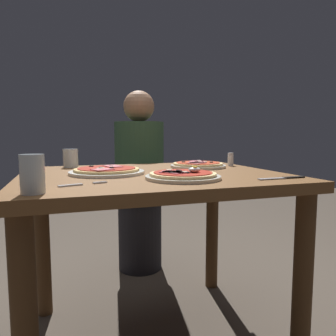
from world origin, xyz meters
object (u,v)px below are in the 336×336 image
pizza_foreground (183,175)px  dining_table (153,202)px  pizza_across_right (198,165)px  knife (285,178)px  diner_person (140,186)px  water_glass_near (33,177)px  water_glass_far (71,159)px  salt_shaker (231,159)px  pizza_across_left (107,171)px  fork (79,184)px

pizza_foreground → dining_table: bearing=105.6°
pizza_across_right → knife: pizza_across_right is taller
diner_person → knife: bearing=105.1°
pizza_foreground → water_glass_near: bearing=-164.0°
water_glass_far → salt_shaker: water_glass_far is taller
pizza_foreground → knife: 0.37m
dining_table → pizza_across_left: 0.23m
water_glass_far → salt_shaker: bearing=-12.7°
fork → pizza_across_left: bearing=65.9°
pizza_across_left → pizza_foreground: bearing=-44.4°
dining_table → salt_shaker: salt_shaker is taller
dining_table → diner_person: bearing=81.0°
water_glass_far → diner_person: size_ratio=0.08×
fork → pizza_across_right: bearing=33.8°
pizza_across_right → pizza_across_left: bearing=-165.5°
water_glass_near → pizza_across_right: bearing=35.2°
water_glass_near → fork: (0.12, 0.11, -0.04)m
pizza_across_right → salt_shaker: salt_shaker is taller
salt_shaker → diner_person: size_ratio=0.06×
water_glass_far → fork: size_ratio=0.59×
pizza_across_left → water_glass_far: water_glass_far is taller
dining_table → water_glass_far: (-0.32, 0.35, 0.16)m
pizza_across_left → water_glass_near: water_glass_near is taller
pizza_foreground → water_glass_far: (-0.37, 0.55, 0.03)m
water_glass_far → salt_shaker: size_ratio=1.35×
pizza_across_right → diner_person: bearing=104.0°
water_glass_near → water_glass_far: size_ratio=1.17×
dining_table → diner_person: (0.12, 0.76, -0.06)m
pizza_across_right → salt_shaker: size_ratio=4.02×
dining_table → diner_person: size_ratio=0.89×
water_glass_far → diner_person: diner_person is taller
pizza_across_right → knife: bearing=-73.4°
dining_table → salt_shaker: size_ratio=15.60×
water_glass_near → fork: size_ratio=0.69×
water_glass_far → knife: bearing=-42.2°
pizza_across_left → salt_shaker: bearing=12.1°
pizza_foreground → fork: pizza_foreground is taller
pizza_across_left → pizza_across_right: (0.46, 0.12, 0.00)m
salt_shaker → diner_person: bearing=120.2°
water_glass_near → water_glass_far: 0.70m
salt_shaker → water_glass_near: bearing=-150.0°
water_glass_near → water_glass_far: water_glass_near is taller
dining_table → water_glass_far: 0.50m
dining_table → fork: fork is taller
pizza_foreground → water_glass_near: size_ratio=2.57×
pizza_across_left → knife: 0.69m
dining_table → fork: 0.40m
diner_person → water_glass_near: bearing=63.5°
dining_table → pizza_foreground: 0.25m
pizza_across_right → knife: (0.14, -0.46, -0.01)m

